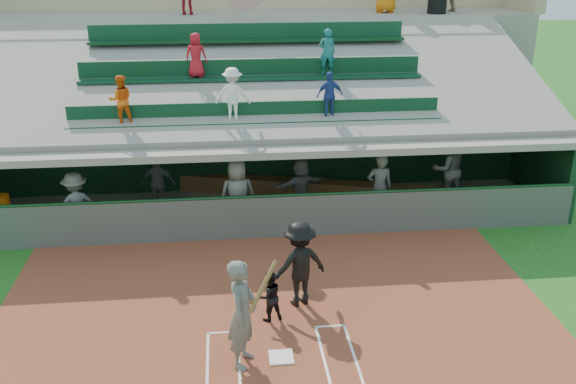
{
  "coord_description": "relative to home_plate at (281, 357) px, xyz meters",
  "views": [
    {
      "loc": [
        -0.87,
        -9.47,
        6.91
      ],
      "look_at": [
        0.49,
        3.5,
        1.8
      ],
      "focal_mm": 40.0,
      "sensor_mm": 36.0,
      "label": 1
    }
  ],
  "objects": [
    {
      "name": "ground",
      "position": [
        0.0,
        0.0,
        -0.04
      ],
      "size": [
        100.0,
        100.0,
        0.0
      ],
      "primitive_type": "plane",
      "color": "#1B5718",
      "rests_on": "ground"
    },
    {
      "name": "dirt_slab",
      "position": [
        0.0,
        0.5,
        -0.03
      ],
      "size": [
        11.0,
        9.0,
        0.02
      ],
      "primitive_type": "cube",
      "color": "brown",
      "rests_on": "ground"
    },
    {
      "name": "home_plate",
      "position": [
        0.0,
        0.0,
        0.0
      ],
      "size": [
        0.43,
        0.43,
        0.03
      ],
      "primitive_type": "cube",
      "color": "white",
      "rests_on": "dirt_slab"
    },
    {
      "name": "batters_box_chalk",
      "position": [
        0.0,
        0.0,
        -0.01
      ],
      "size": [
        2.65,
        1.85,
        0.01
      ],
      "color": "white",
      "rests_on": "dirt_slab"
    },
    {
      "name": "dugout_floor",
      "position": [
        0.0,
        6.75,
        -0.02
      ],
      "size": [
        16.0,
        3.5,
        0.04
      ],
      "primitive_type": "cube",
      "color": "gray",
      "rests_on": "ground"
    },
    {
      "name": "concourse_slab",
      "position": [
        0.0,
        13.5,
        2.26
      ],
      "size": [
        20.0,
        3.0,
        4.6
      ],
      "primitive_type": "cube",
      "color": "gray",
      "rests_on": "ground"
    },
    {
      "name": "grandstand",
      "position": [
        -0.0,
        10.52,
        2.22
      ],
      "size": [
        20.4,
        10.4,
        7.8
      ],
      "color": "#525752",
      "rests_on": "ground"
    },
    {
      "name": "batter_at_plate",
      "position": [
        -0.66,
        -0.06,
        0.99
      ],
      "size": [
        0.97,
        0.84,
        1.99
      ],
      "color": "#51534F",
      "rests_on": "dirt_slab"
    },
    {
      "name": "catcher",
      "position": [
        -0.11,
        1.27,
        0.5
      ],
      "size": [
        0.59,
        0.52,
        1.03
      ],
      "primitive_type": "imported",
      "rotation": [
        0.0,
        0.0,
        3.45
      ],
      "color": "black",
      "rests_on": "dirt_slab"
    },
    {
      "name": "home_umpire",
      "position": [
        0.54,
        1.81,
        0.88
      ],
      "size": [
        1.31,
        1.02,
        1.79
      ],
      "primitive_type": "imported",
      "rotation": [
        0.0,
        0.0,
        3.49
      ],
      "color": "black",
      "rests_on": "dirt_slab"
    },
    {
      "name": "dugout_bench",
      "position": [
        0.1,
        7.97,
        0.25
      ],
      "size": [
        15.67,
        4.94,
        0.49
      ],
      "primitive_type": "cube",
      "rotation": [
        0.0,
        0.0,
        -0.28
      ],
      "color": "brown",
      "rests_on": "dugout_floor"
    },
    {
      "name": "white_table",
      "position": [
        -6.42,
        5.91,
        0.35
      ],
      "size": [
        0.92,
        0.79,
        0.69
      ],
      "primitive_type": "cube",
      "rotation": [
        0.0,
        0.0,
        -0.29
      ],
      "color": "silver",
      "rests_on": "dugout_floor"
    },
    {
      "name": "water_cooler",
      "position": [
        -6.37,
        5.83,
        0.87
      ],
      "size": [
        0.36,
        0.36,
        0.36
      ],
      "primitive_type": "cylinder",
      "color": "orange",
      "rests_on": "white_table"
    },
    {
      "name": "dugout_player_a",
      "position": [
        -4.52,
        5.48,
        0.85
      ],
      "size": [
        1.25,
        1.01,
        1.69
      ],
      "primitive_type": "imported",
      "rotation": [
        0.0,
        0.0,
        3.55
      ],
      "color": "#5A5D58",
      "rests_on": "dugout_floor"
    },
    {
      "name": "dugout_player_b",
      "position": [
        -2.66,
        6.96,
        0.8
      ],
      "size": [
        0.97,
        0.51,
        1.58
      ],
      "primitive_type": "imported",
      "rotation": [
        0.0,
        0.0,
        3.01
      ],
      "color": "#585A55",
      "rests_on": "dugout_floor"
    },
    {
      "name": "dugout_player_c",
      "position": [
        -0.57,
        5.49,
        0.94
      ],
      "size": [
        1.0,
        0.73,
        1.88
      ],
      "primitive_type": "imported",
      "rotation": [
        0.0,
        0.0,
        3.3
      ],
      "color": "#5F625C",
      "rests_on": "dugout_floor"
    },
    {
      "name": "dugout_player_d",
      "position": [
        1.12,
        6.31,
        0.8
      ],
      "size": [
        1.54,
        0.99,
        1.59
      ],
      "primitive_type": "imported",
      "rotation": [
        0.0,
        0.0,
        3.53
      ],
      "color": "#5B5D57",
      "rests_on": "dugout_floor"
    },
    {
      "name": "dugout_player_e",
      "position": [
        3.11,
        5.72,
        0.91
      ],
      "size": [
        0.68,
        0.46,
        1.82
      ],
      "primitive_type": "imported",
      "rotation": [
        0.0,
        0.0,
        3.11
      ],
      "color": "#525450",
      "rests_on": "dugout_floor"
    },
    {
      "name": "dugout_player_f",
      "position": [
        5.3,
        6.73,
        0.99
      ],
      "size": [
        1.04,
        0.85,
        1.98
      ],
      "primitive_type": "imported",
      "rotation": [
        0.0,
        0.0,
        3.25
      ],
      "color": "#61645F",
      "rests_on": "dugout_floor"
    }
  ]
}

